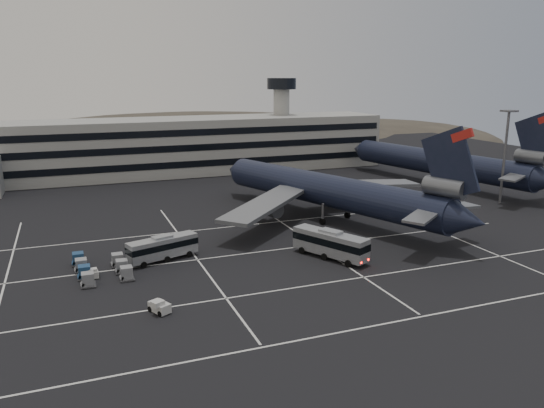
{
  "coord_description": "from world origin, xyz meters",
  "views": [
    {
      "loc": [
        -21.41,
        -64.19,
        24.74
      ],
      "look_at": [
        7.91,
        11.41,
        5.0
      ],
      "focal_mm": 35.0,
      "sensor_mm": 36.0,
      "label": 1
    }
  ],
  "objects_px": {
    "bus_near": "(330,243)",
    "bus_far": "(163,247)",
    "tug_a": "(93,273)",
    "uld_cluster": "(100,268)",
    "trijet_main": "(330,191)"
  },
  "relations": [
    {
      "from": "bus_near",
      "to": "bus_far",
      "type": "relative_size",
      "value": 1.13
    },
    {
      "from": "trijet_main",
      "to": "bus_near",
      "type": "distance_m",
      "value": 20.48
    },
    {
      "from": "trijet_main",
      "to": "bus_far",
      "type": "bearing_deg",
      "value": 178.88
    },
    {
      "from": "bus_far",
      "to": "trijet_main",
      "type": "bearing_deg",
      "value": -88.95
    },
    {
      "from": "trijet_main",
      "to": "tug_a",
      "type": "bearing_deg",
      "value": 178.91
    },
    {
      "from": "trijet_main",
      "to": "bus_far",
      "type": "height_order",
      "value": "trijet_main"
    },
    {
      "from": "tug_a",
      "to": "uld_cluster",
      "type": "height_order",
      "value": "uld_cluster"
    },
    {
      "from": "bus_near",
      "to": "bus_far",
      "type": "bearing_deg",
      "value": 135.14
    },
    {
      "from": "bus_near",
      "to": "tug_a",
      "type": "bearing_deg",
      "value": 146.29
    },
    {
      "from": "bus_far",
      "to": "tug_a",
      "type": "relative_size",
      "value": 4.71
    },
    {
      "from": "bus_near",
      "to": "bus_far",
      "type": "xyz_separation_m",
      "value": [
        -21.79,
        7.48,
        -0.29
      ]
    },
    {
      "from": "tug_a",
      "to": "bus_far",
      "type": "bearing_deg",
      "value": 13.79
    },
    {
      "from": "bus_near",
      "to": "bus_far",
      "type": "distance_m",
      "value": 23.04
    },
    {
      "from": "bus_far",
      "to": "tug_a",
      "type": "height_order",
      "value": "bus_far"
    },
    {
      "from": "trijet_main",
      "to": "tug_a",
      "type": "relative_size",
      "value": 25.87
    }
  ]
}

